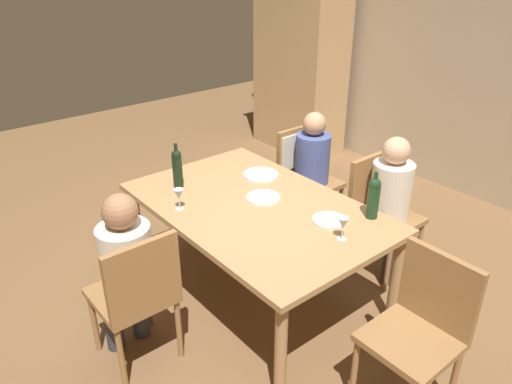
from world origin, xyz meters
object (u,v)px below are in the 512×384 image
(wine_bottle_dark_red, at_px, (374,197))
(wine_bottle_tall_green, at_px, (177,167))
(dining_table, at_px, (256,214))
(chair_right_end, at_px, (422,323))
(dinner_plate_guest_left, at_px, (329,220))
(person_man_bearded, at_px, (126,266))
(chair_far_right, at_px, (379,206))
(person_man_guest, at_px, (314,165))
(chair_far_left, at_px, (302,165))
(wine_glass_centre, at_px, (343,224))
(chair_near, at_px, (137,292))
(wine_glass_near_left, at_px, (179,195))
(dinner_plate_host, at_px, (263,197))
(dinner_plate_guest_right, at_px, (261,175))
(armoire_cabinet, at_px, (300,60))
(person_woman_host, at_px, (393,198))

(wine_bottle_dark_red, bearing_deg, wine_bottle_tall_green, -148.22)
(dining_table, bearing_deg, chair_right_end, 3.89)
(dining_table, xyz_separation_m, chair_right_end, (1.28, 0.09, -0.13))
(dinner_plate_guest_left, bearing_deg, person_man_bearded, -112.52)
(dining_table, xyz_separation_m, wine_bottle_tall_green, (-0.58, -0.26, 0.23))
(chair_far_right, distance_m, person_man_guest, 0.71)
(chair_far_left, distance_m, wine_glass_centre, 1.48)
(chair_near, bearing_deg, wine_glass_near_left, 34.89)
(chair_right_end, height_order, wine_bottle_tall_green, wine_bottle_tall_green)
(chair_near, bearing_deg, dining_table, 5.19)
(dining_table, distance_m, chair_near, 0.97)
(dining_table, distance_m, wine_bottle_tall_green, 0.68)
(chair_far_right, height_order, wine_glass_near_left, chair_far_right)
(chair_right_end, distance_m, dinner_plate_host, 1.34)
(wine_bottle_dark_red, bearing_deg, dining_table, -141.64)
(chair_far_right, relative_size, chair_right_end, 1.00)
(wine_bottle_tall_green, distance_m, wine_glass_centre, 1.30)
(dinner_plate_guest_right, bearing_deg, chair_far_left, 106.06)
(dining_table, height_order, person_man_guest, person_man_guest)
(wine_glass_near_left, bearing_deg, wine_bottle_dark_red, 45.84)
(dining_table, distance_m, chair_far_right, 1.02)
(wine_bottle_tall_green, bearing_deg, wine_glass_near_left, -30.12)
(wine_bottle_tall_green, bearing_deg, wine_glass_centre, 17.04)
(chair_right_end, bearing_deg, chair_far_left, -25.71)
(dinner_plate_host, bearing_deg, wine_glass_centre, 1.82)
(armoire_cabinet, relative_size, wine_glass_centre, 14.63)
(chair_far_right, bearing_deg, person_woman_host, 90.00)
(chair_right_end, bearing_deg, armoire_cabinet, -34.33)
(armoire_cabinet, height_order, chair_far_right, armoire_cabinet)
(armoire_cabinet, bearing_deg, chair_near, -57.58)
(dinner_plate_guest_left, bearing_deg, wine_glass_centre, -27.30)
(chair_far_right, height_order, wine_glass_centre, chair_far_right)
(chair_far_right, distance_m, dinner_plate_host, 0.96)
(armoire_cabinet, distance_m, chair_far_left, 2.07)
(chair_far_right, xyz_separation_m, wine_glass_near_left, (-0.60, -1.39, 0.31))
(person_man_guest, distance_m, wine_bottle_dark_red, 1.12)
(chair_far_left, xyz_separation_m, person_woman_host, (0.96, 0.00, 0.05))
(armoire_cabinet, xyz_separation_m, wine_bottle_tall_green, (1.42, -2.59, -0.20))
(wine_glass_near_left, distance_m, wine_glass_centre, 1.10)
(chair_near, relative_size, chair_far_left, 1.00)
(wine_bottle_dark_red, bearing_deg, chair_far_left, 156.94)
(person_man_guest, bearing_deg, chair_right_end, 62.31)
(wine_glass_centre, bearing_deg, armoire_cabinet, 140.40)
(wine_bottle_tall_green, distance_m, wine_glass_near_left, 0.35)
(chair_far_left, bearing_deg, wine_glass_centre, 55.01)
(chair_right_end, relative_size, dinner_plate_host, 3.82)
(chair_far_left, relative_size, wine_bottle_dark_red, 2.85)
(wine_bottle_dark_red, xyz_separation_m, dinner_plate_guest_right, (-0.95, -0.14, -0.14))
(armoire_cabinet, relative_size, dinner_plate_guest_left, 9.83)
(chair_right_end, bearing_deg, wine_glass_centre, -3.47)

